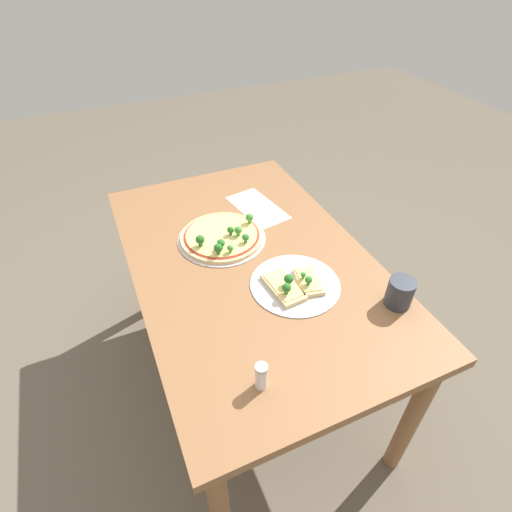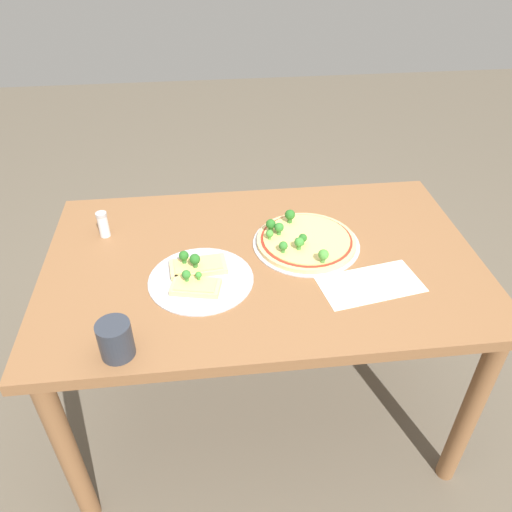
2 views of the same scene
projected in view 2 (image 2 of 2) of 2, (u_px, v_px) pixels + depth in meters
name	position (u px, v px, depth m)	size (l,w,h in m)	color
ground_plane	(261.00, 404.00, 1.97)	(8.00, 8.00, 0.00)	brown
dining_table	(262.00, 281.00, 1.58)	(1.33, 0.83, 0.73)	brown
pizza_tray_whole	(305.00, 241.00, 1.58)	(0.34, 0.34, 0.07)	#B7B7BC
pizza_tray_slice	(198.00, 275.00, 1.44)	(0.31, 0.31, 0.07)	#B7B7BC
drinking_cup	(116.00, 340.00, 1.19)	(0.08, 0.08, 0.10)	#2D333D
condiment_shaker	(103.00, 224.00, 1.60)	(0.03, 0.03, 0.09)	silver
paper_menu	(370.00, 284.00, 1.43)	(0.29, 0.15, 0.00)	white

